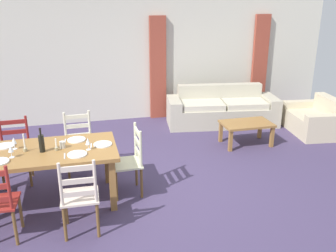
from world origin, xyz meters
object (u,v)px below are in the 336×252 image
object	(u,v)px
couch	(221,110)
dining_chair_far_left	(16,151)
dining_chair_near_right	(80,196)
dining_table	(41,157)
dining_chair_far_right	(79,144)
wine_glass_near_right	(88,142)
armchair_upholstered	(316,120)
wine_glass_near_left	(11,149)
coffee_cup_primary	(62,145)
wine_glass_far_left	(14,141)
coffee_table	(246,126)
wine_bottle	(42,143)
dining_chair_head_east	(130,161)

from	to	relation	value
couch	dining_chair_far_left	bearing A→B (deg)	-155.97
dining_chair_near_right	couch	distance (m)	4.43
dining_table	dining_chair_far_right	world-z (taller)	dining_chair_far_right
dining_chair_far_left	couch	bearing A→B (deg)	24.03
wine_glass_near_right	armchair_upholstered	world-z (taller)	wine_glass_near_right
wine_glass_near_left	coffee_cup_primary	world-z (taller)	wine_glass_near_left
dining_chair_far_right	coffee_cup_primary	size ratio (longest dim) A/B	10.67
wine_glass_far_left	dining_chair_near_right	bearing A→B (deg)	-50.45
coffee_table	dining_chair_far_left	bearing A→B (deg)	-172.50
wine_glass_near_left	armchair_upholstered	xyz separation A→B (m)	(5.37, 1.63, -0.61)
dining_chair_near_right	coffee_cup_primary	bearing A→B (deg)	101.99
coffee_table	armchair_upholstered	xyz separation A→B (m)	(1.61, 0.24, -0.11)
dining_chair_far_left	coffee_cup_primary	bearing A→B (deg)	-46.02
wine_glass_far_left	coffee_table	size ratio (longest dim) A/B	0.18
coffee_cup_primary	couch	distance (m)	4.03
dining_table	dining_chair_far_left	size ratio (longest dim) A/B	1.98
dining_table	wine_glass_near_right	xyz separation A→B (m)	(0.59, -0.12, 0.20)
wine_bottle	wine_glass_near_right	xyz separation A→B (m)	(0.56, -0.08, -0.01)
coffee_cup_primary	armchair_upholstered	size ratio (longest dim) A/B	0.07
dining_chair_far_left	wine_glass_near_right	size ratio (longest dim) A/B	5.96
coffee_cup_primary	armchair_upholstered	distance (m)	5.03
dining_chair_far_left	wine_glass_far_left	bearing A→B (deg)	-80.32
dining_table	wine_bottle	bearing A→B (deg)	-53.37
dining_table	dining_chair_near_right	world-z (taller)	dining_chair_near_right
dining_chair_near_right	coffee_table	xyz separation A→B (m)	(3.00, 2.04, -0.12)
dining_chair_head_east	wine_glass_near_right	distance (m)	0.67
coffee_table	armchair_upholstered	world-z (taller)	armchair_upholstered
wine_glass_near_left	coffee_table	size ratio (longest dim) A/B	0.18
dining_chair_far_right	wine_bottle	world-z (taller)	wine_bottle
dining_chair_far_right	couch	world-z (taller)	dining_chair_far_right
dining_chair_far_right	wine_glass_far_left	bearing A→B (deg)	-140.57
dining_chair_far_left	couch	distance (m)	4.24
dining_table	coffee_cup_primary	world-z (taller)	coffee_cup_primary
couch	armchair_upholstered	xyz separation A→B (m)	(1.61, -0.97, -0.04)
couch	armchair_upholstered	world-z (taller)	couch
dining_table	dining_chair_head_east	distance (m)	1.14
dining_table	wine_glass_far_left	distance (m)	0.40
wine_glass_far_left	coffee_cup_primary	size ratio (longest dim) A/B	1.79
dining_table	dining_chair_head_east	xyz separation A→B (m)	(1.13, 0.01, -0.19)
coffee_cup_primary	armchair_upholstered	world-z (taller)	coffee_cup_primary
dining_chair_head_east	wine_glass_far_left	bearing A→B (deg)	175.04
dining_chair_head_east	couch	size ratio (longest dim) A/B	0.41
dining_chair_far_right	wine_glass_far_left	xyz separation A→B (m)	(-0.79, -0.65, 0.38)
dining_table	wine_bottle	distance (m)	0.21
coffee_cup_primary	armchair_upholstered	xyz separation A→B (m)	(4.78, 1.47, -0.55)
coffee_cup_primary	couch	size ratio (longest dim) A/B	0.04
wine_glass_near_left	armchair_upholstered	size ratio (longest dim) A/B	0.13
dining_table	coffee_table	xyz separation A→B (m)	(3.44, 1.25, -0.31)
wine_glass_near_right	dining_chair_near_right	bearing A→B (deg)	-102.25
wine_glass_near_left	coffee_cup_primary	xyz separation A→B (m)	(0.59, 0.16, -0.07)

